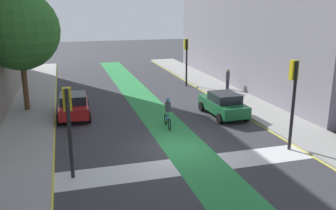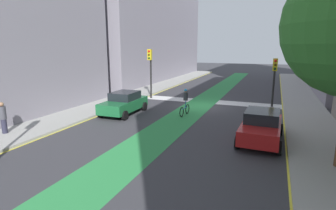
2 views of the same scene
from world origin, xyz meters
name	(u,v)px [view 1 (image 1 of 2)]	position (x,y,z in m)	size (l,w,h in m)	color
ground_plane	(177,149)	(0.00, 0.00, 0.00)	(120.00, 120.00, 0.00)	#38383D
bike_lane_paint	(186,148)	(0.49, 0.00, 0.00)	(2.40, 60.00, 0.01)	#2D8C47
crosswalk_band	(190,165)	(0.00, -2.00, 0.00)	(12.00, 1.80, 0.01)	silver
sidewalk_left	(18,165)	(-7.50, 0.00, 0.07)	(3.00, 60.00, 0.15)	#9E9E99
curb_stripe_left	(53,163)	(-6.00, 0.00, 0.01)	(0.16, 60.00, 0.01)	yellow
sidewalk_right	(304,133)	(7.50, 0.00, 0.07)	(3.00, 60.00, 0.15)	#9E9E99
curb_stripe_right	(281,137)	(6.00, 0.00, 0.01)	(0.16, 60.00, 0.01)	yellow
traffic_signal_near_right	(293,88)	(5.44, -1.49, 3.14)	(0.35, 0.52, 4.49)	black
traffic_signal_near_left	(68,115)	(-5.16, -1.62, 2.70)	(0.35, 0.52, 3.84)	black
traffic_signal_far_right	(186,53)	(5.33, 14.11, 2.94)	(0.35, 0.52, 4.19)	black
car_red_left_far	(73,105)	(-4.76, 7.08, 0.80)	(2.13, 4.26, 1.57)	#A51919
car_green_right_far	(223,104)	(4.65, 4.60, 0.80)	(2.08, 4.23, 1.57)	#196033
cyclist_in_lane	(168,112)	(0.49, 3.31, 0.97)	(0.32, 1.73, 1.86)	black
pedestrian_sidewalk_right_a	(228,79)	(8.08, 11.24, 1.02)	(0.34, 0.34, 1.70)	#262638
street_tree_near	(19,31)	(-7.78, 9.36, 5.45)	(5.18, 5.18, 7.90)	brown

